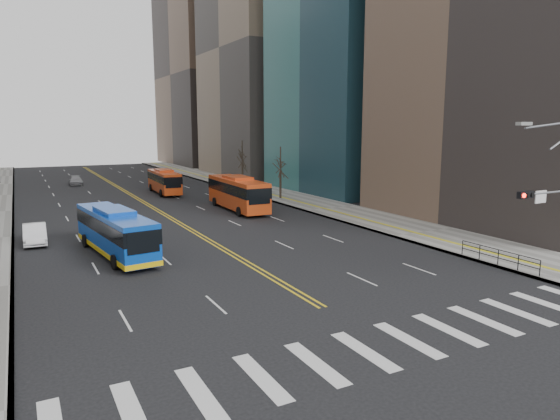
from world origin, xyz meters
The scene contains 15 objects.
ground centered at (0.00, 0.00, 0.00)m, with size 220.00×220.00×0.00m, color black.
sidewalk_right centered at (17.50, 45.00, 0.07)m, with size 7.00×130.00×0.15m, color slate.
crosswalk centered at (0.00, 0.00, 0.01)m, with size 26.70×4.00×0.01m.
centerline centered at (0.00, 55.00, 0.01)m, with size 0.55×100.00×0.01m.
office_towers centered at (0.12, 68.51, 23.92)m, with size 83.00×134.00×58.00m.
signal_mast centered at (13.77, 2.00, 4.86)m, with size 5.37×0.37×9.39m.
pedestrian_railing centered at (14.30, 6.00, 0.82)m, with size 0.06×6.06×1.02m.
street_trees centered at (-7.18, 34.55, 4.87)m, with size 35.20×47.20×7.60m.
blue_bus centered at (-7.46, 20.90, 1.78)m, with size 3.89×11.85×3.40m.
red_bus_near centered at (7.94, 34.84, 2.09)m, with size 3.25×12.00×3.76m.
red_bus_far centered at (4.38, 52.23, 1.86)m, with size 2.95×10.54×3.34m.
car_white centered at (-12.50, 27.49, 0.78)m, with size 1.66×4.76×1.57m, color white.
car_dark_mid centered at (10.21, 36.21, 0.67)m, with size 1.58×3.93×1.34m, color black.
car_silver centered at (-5.33, 68.90, 0.68)m, with size 1.91×4.69×1.36m, color gray.
car_dark_far centered at (7.57, 66.61, 0.66)m, with size 2.19×4.75×1.32m, color black.
Camera 1 is at (-13.28, -15.49, 9.18)m, focal length 32.00 mm.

